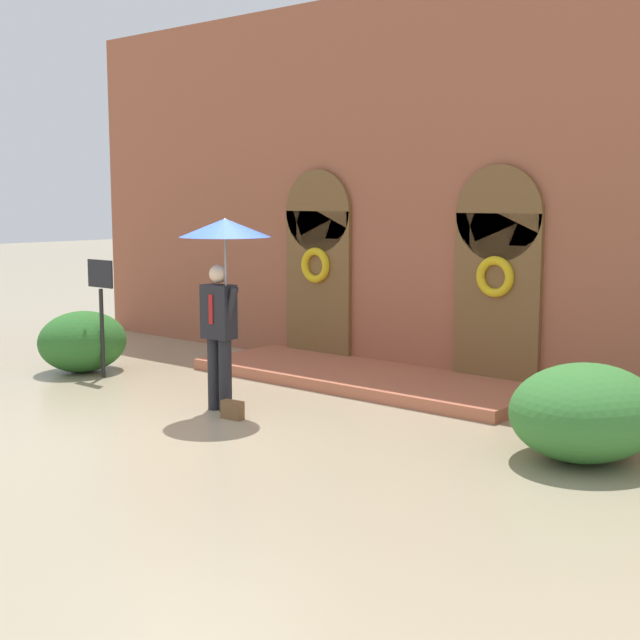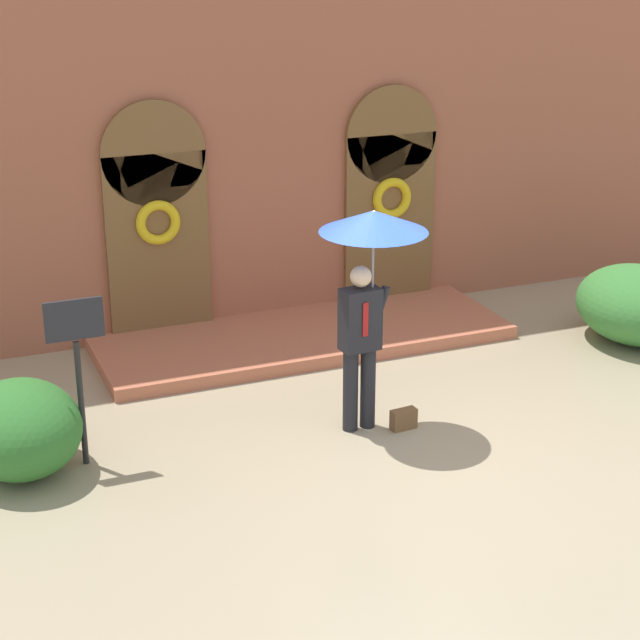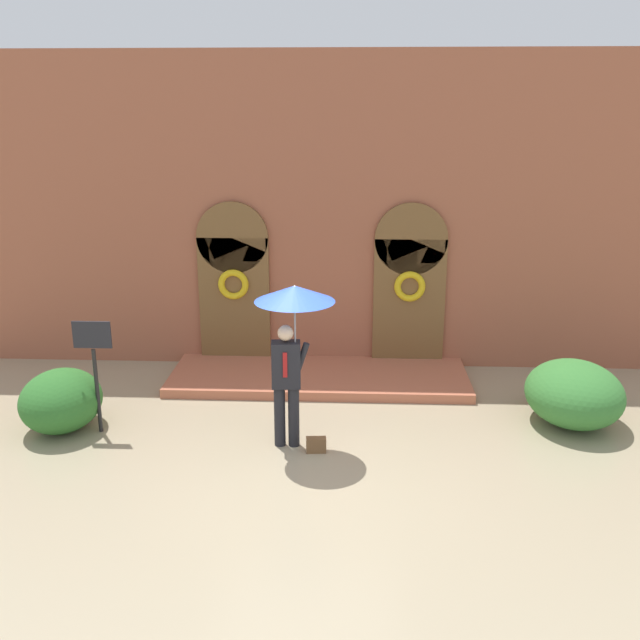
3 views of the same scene
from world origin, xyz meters
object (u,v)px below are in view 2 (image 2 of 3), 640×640
at_px(shrub_left, 20,429).
at_px(handbag, 404,419).
at_px(shrub_right, 637,305).
at_px(sign_post, 77,355).
at_px(person_with_umbrella, 370,254).

bearing_deg(shrub_left, handbag, -8.52).
height_order(shrub_left, shrub_right, shrub_right).
xyz_separation_m(sign_post, shrub_right, (7.12, 0.64, -0.68)).
xyz_separation_m(person_with_umbrella, sign_post, (-2.92, 0.31, -0.75)).
bearing_deg(sign_post, shrub_left, 173.97).
relative_size(handbag, shrub_right, 0.17).
bearing_deg(shrub_left, shrub_right, 4.28).
distance_m(sign_post, shrub_left, 0.92).
bearing_deg(shrub_right, shrub_left, -175.72).
bearing_deg(person_with_umbrella, shrub_right, 12.78).
distance_m(handbag, sign_post, 3.46).
distance_m(person_with_umbrella, handbag, 1.84).
distance_m(person_with_umbrella, sign_post, 3.03).
bearing_deg(shrub_right, sign_post, -174.87).
bearing_deg(shrub_right, handbag, -163.41).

